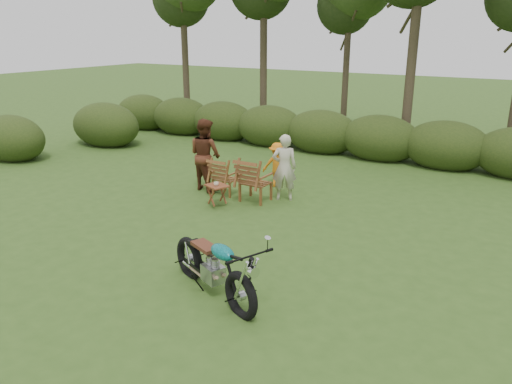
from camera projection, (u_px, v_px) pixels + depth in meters
The scene contains 10 objects.
ground at pixel (215, 269), 8.58m from camera, with size 80.00×80.00×0.00m, color #304E1A.
tree_line at pixel (412, 33), 15.09m from camera, with size 22.52×11.62×8.14m.
motorcycle at pixel (214, 293), 7.79m from camera, with size 2.12×0.81×1.21m, color #0DAFAE, non-canonical shape.
lawn_chair_right at pixel (256, 201), 11.98m from camera, with size 0.73×0.73×1.07m, color brown, non-canonical shape.
lawn_chair_left at pixel (226, 194), 12.48m from camera, with size 0.64×0.64×0.94m, color brown, non-canonical shape.
side_table at pixel (217, 196), 11.50m from camera, with size 0.51×0.43×0.52m, color brown, non-canonical shape.
cup at pixel (216, 184), 11.37m from camera, with size 0.11×0.11×0.09m, color beige.
adult_a at pixel (284, 199), 12.07m from camera, with size 0.59×0.38×1.60m, color beige.
adult_b at pixel (206, 189), 12.85m from camera, with size 0.89×0.69×1.83m, color #512717.
child at pixel (277, 186), 13.08m from camera, with size 0.75×0.43×1.17m, color orange.
Camera 1 is at (4.61, -6.27, 3.92)m, focal length 35.00 mm.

